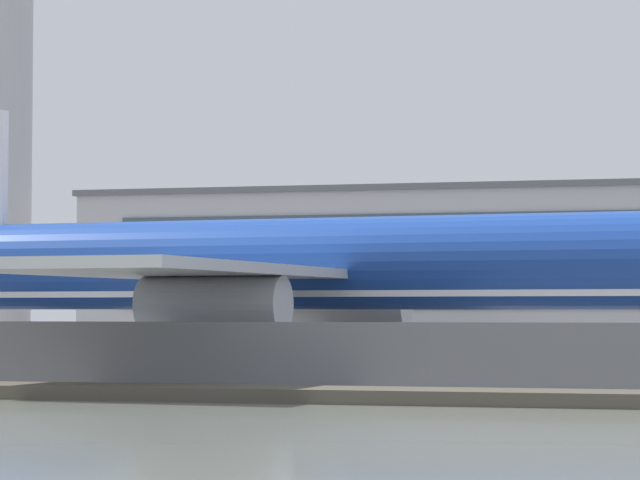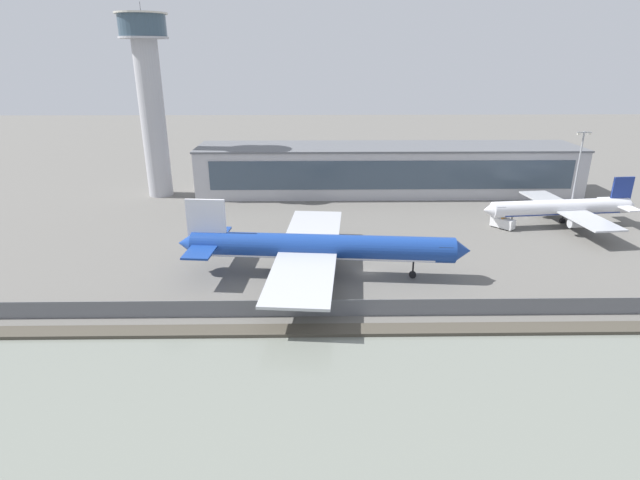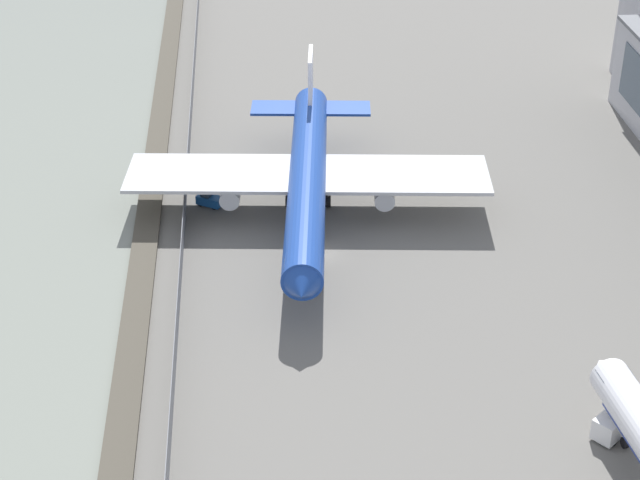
{
  "view_description": "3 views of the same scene",
  "coord_description": "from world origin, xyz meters",
  "views": [
    {
      "loc": [
        10.13,
        -71.74,
        3.24
      ],
      "look_at": [
        -7.59,
        -2.45,
        6.5
      ],
      "focal_mm": 85.0,
      "sensor_mm": 36.0,
      "label": 1
    },
    {
      "loc": [
        -10.12,
        -82.33,
        37.05
      ],
      "look_at": [
        -8.77,
        3.23,
        5.1
      ],
      "focal_mm": 28.0,
      "sensor_mm": 36.0,
      "label": 2
    },
    {
      "loc": [
        105.1,
        -8.33,
        64.19
      ],
      "look_at": [
        2.26,
        -0.38,
        3.24
      ],
      "focal_mm": 60.0,
      "sensor_mm": 36.0,
      "label": 3
    }
  ],
  "objects": [
    {
      "name": "baggage_tug",
      "position": [
        -12.73,
        -13.04,
        0.81
      ],
      "size": [
        3.01,
        3.57,
        1.8
      ],
      "color": "#19519E",
      "rests_on": "ground"
    },
    {
      "name": "cargo_jet_blue",
      "position": [
        -9.41,
        -0.99,
        5.23
      ],
      "size": [
        51.47,
        44.89,
        13.72
      ],
      "color": "#193D93",
      "rests_on": "ground"
    },
    {
      "name": "ops_van",
      "position": [
        33.03,
        23.93,
        1.28
      ],
      "size": [
        4.97,
        5.32,
        2.48
      ],
      "color": "white",
      "rests_on": "ground"
    },
    {
      "name": "shoreline_seawall",
      "position": [
        0.0,
        -20.5,
        0.25
      ],
      "size": [
        320.0,
        3.0,
        0.5
      ],
      "color": "#474238",
      "rests_on": "ground"
    },
    {
      "name": "perimeter_fence",
      "position": [
        0.0,
        -16.0,
        1.37
      ],
      "size": [
        280.0,
        0.1,
        2.74
      ],
      "color": "slate",
      "rests_on": "ground"
    },
    {
      "name": "ground_plane",
      "position": [
        0.0,
        0.0,
        0.0
      ],
      "size": [
        500.0,
        500.0,
        0.0
      ],
      "primitive_type": "plane",
      "color": "#66635E"
    }
  ]
}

